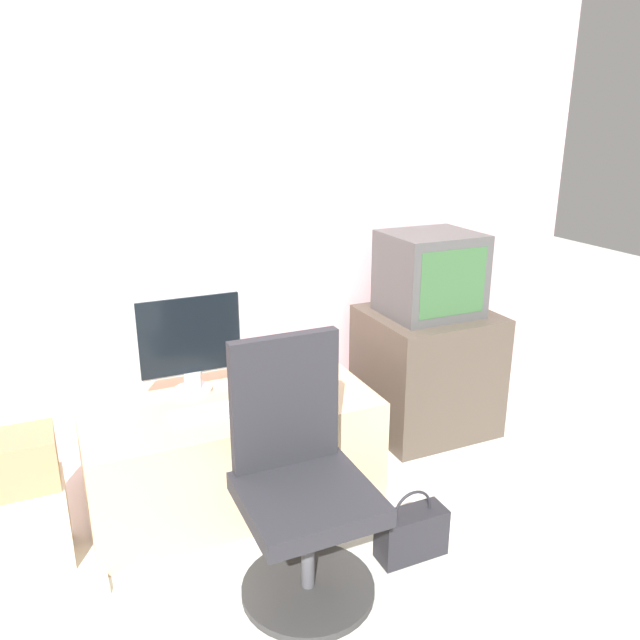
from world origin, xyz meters
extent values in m
plane|color=beige|center=(0.00, 0.00, 0.00)|extent=(12.00, 12.00, 0.00)
cube|color=beige|center=(0.00, 1.32, 1.30)|extent=(4.40, 0.05, 2.60)
cube|color=#CCB289|center=(-0.25, 0.73, 0.25)|extent=(1.30, 0.76, 0.50)
cube|color=#4C4238|center=(0.98, 0.92, 0.35)|extent=(0.67, 0.63, 0.69)
cylinder|color=silver|center=(-0.37, 0.84, 0.51)|extent=(0.17, 0.17, 0.02)
cylinder|color=silver|center=(-0.37, 0.84, 0.56)|extent=(0.08, 0.08, 0.08)
cube|color=silver|center=(-0.37, 0.85, 0.78)|extent=(0.49, 0.01, 0.39)
cube|color=black|center=(-0.37, 0.84, 0.78)|extent=(0.46, 0.02, 0.36)
cube|color=silver|center=(-0.37, 0.59, 0.51)|extent=(0.32, 0.13, 0.01)
ellipsoid|color=#4C4C51|center=(-0.15, 0.59, 0.51)|extent=(0.06, 0.04, 0.02)
cube|color=#474747|center=(0.96, 0.91, 0.91)|extent=(0.48, 0.43, 0.45)
cube|color=#335B33|center=(0.96, 0.70, 0.91)|extent=(0.40, 0.01, 0.35)
cylinder|color=#333333|center=(-0.17, -0.04, 0.01)|extent=(0.51, 0.51, 0.03)
cylinder|color=#4C4C51|center=(-0.17, -0.04, 0.20)|extent=(0.05, 0.05, 0.35)
cube|color=#28282D|center=(-0.17, -0.04, 0.41)|extent=(0.47, 0.47, 0.07)
cube|color=#28282D|center=(-0.17, 0.17, 0.71)|extent=(0.42, 0.05, 0.52)
cube|color=beige|center=(-1.10, 0.57, 0.18)|extent=(0.27, 0.25, 0.36)
cube|color=#A3845B|center=(-1.10, 0.57, 0.46)|extent=(0.24, 0.23, 0.21)
cube|color=#232328|center=(0.30, -0.02, 0.10)|extent=(0.29, 0.12, 0.20)
torus|color=#232328|center=(0.30, -0.02, 0.22)|extent=(0.17, 0.01, 0.17)
cube|color=beige|center=(-0.97, 0.33, 0.01)|extent=(0.23, 0.16, 0.02)
camera|label=1|loc=(-0.92, -1.82, 1.74)|focal=35.00mm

